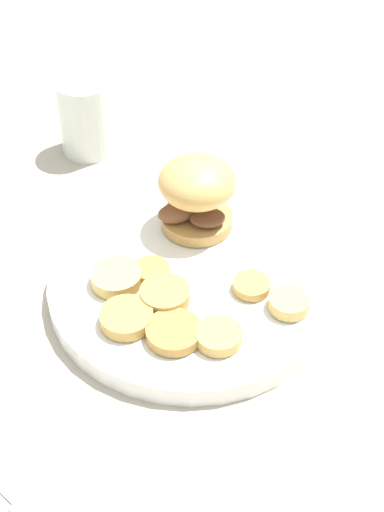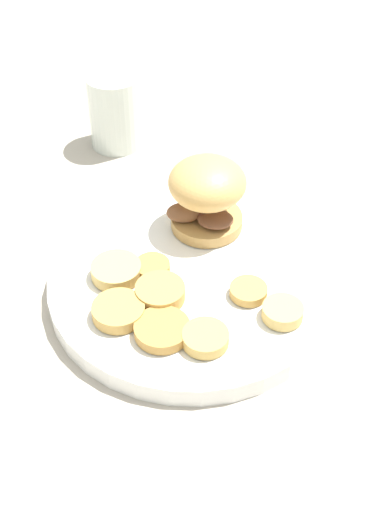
# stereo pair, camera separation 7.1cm
# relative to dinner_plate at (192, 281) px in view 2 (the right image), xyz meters

# --- Properties ---
(ground_plane) EXTENTS (4.00, 4.00, 0.00)m
(ground_plane) POSITION_rel_dinner_plate_xyz_m (0.00, 0.00, -0.01)
(ground_plane) COLOR #B2A899
(dinner_plate) EXTENTS (0.30, 0.30, 0.02)m
(dinner_plate) POSITION_rel_dinner_plate_xyz_m (0.00, 0.00, 0.00)
(dinner_plate) COLOR white
(dinner_plate) RESTS_ON ground_plane
(sandwich) EXTENTS (0.09, 0.09, 0.08)m
(sandwich) POSITION_rel_dinner_plate_xyz_m (-0.03, -0.07, 0.05)
(sandwich) COLOR tan
(sandwich) RESTS_ON dinner_plate
(potato_round_0) EXTENTS (0.04, 0.04, 0.01)m
(potato_round_0) POSITION_rel_dinner_plate_xyz_m (-0.07, 0.08, 0.02)
(potato_round_0) COLOR #DBB766
(potato_round_0) RESTS_ON dinner_plate
(potato_round_1) EXTENTS (0.05, 0.05, 0.01)m
(potato_round_1) POSITION_rel_dinner_plate_xyz_m (0.08, 0.04, 0.02)
(potato_round_1) COLOR tan
(potato_round_1) RESTS_ON dinner_plate
(potato_round_2) EXTENTS (0.05, 0.05, 0.01)m
(potato_round_2) POSITION_rel_dinner_plate_xyz_m (0.05, 0.07, 0.02)
(potato_round_2) COLOR #BC8942
(potato_round_2) RESTS_ON dinner_plate
(potato_round_3) EXTENTS (0.04, 0.04, 0.01)m
(potato_round_3) POSITION_rel_dinner_plate_xyz_m (-0.05, 0.04, 0.02)
(potato_round_3) COLOR tan
(potato_round_3) RESTS_ON dinner_plate
(potato_round_4) EXTENTS (0.04, 0.04, 0.01)m
(potato_round_4) POSITION_rel_dinner_plate_xyz_m (0.01, 0.09, 0.02)
(potato_round_4) COLOR tan
(potato_round_4) RESTS_ON dinner_plate
(potato_round_5) EXTENTS (0.04, 0.04, 0.01)m
(potato_round_5) POSITION_rel_dinner_plate_xyz_m (0.04, -0.01, 0.02)
(potato_round_5) COLOR #BC8942
(potato_round_5) RESTS_ON dinner_plate
(potato_round_6) EXTENTS (0.05, 0.05, 0.01)m
(potato_round_6) POSITION_rel_dinner_plate_xyz_m (0.08, -0.02, 0.02)
(potato_round_6) COLOR #DBB766
(potato_round_6) RESTS_ON dinner_plate
(potato_round_7) EXTENTS (0.05, 0.05, 0.01)m
(potato_round_7) POSITION_rel_dinner_plate_xyz_m (0.04, 0.02, 0.02)
(potato_round_7) COLOR tan
(potato_round_7) RESTS_ON dinner_plate
(drinking_glass) EXTENTS (0.07, 0.07, 0.10)m
(drinking_glass) POSITION_rel_dinner_plate_xyz_m (0.03, -0.29, 0.04)
(drinking_glass) COLOR silver
(drinking_glass) RESTS_ON ground_plane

